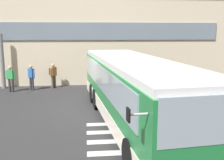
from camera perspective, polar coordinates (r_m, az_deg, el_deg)
The scene contains 8 objects.
ground_plane at distance 13.55m, azimuth -4.61°, elevation -6.05°, with size 80.00×90.00×0.02m, color #2B2B2D.
bay_paint_stripes at distance 9.83m, azimuth 7.89°, elevation -12.49°, with size 4.40×3.96×0.01m.
terminal_building at distance 24.66m, azimuth -6.84°, elevation 8.84°, with size 24.27×13.80×6.41m.
entry_support_column at distance 19.32m, azimuth -22.28°, elevation 3.66°, with size 0.28×0.28×3.64m, color slate.
bus_main_foreground at distance 11.01m, azimuth 4.66°, elevation -2.66°, with size 3.77×12.02×2.70m.
passenger_near_column at distance 18.09m, azimuth -20.72°, elevation 0.51°, with size 0.58×0.29×1.68m.
passenger_by_doorway at distance 18.17m, azimuth -16.74°, elevation 0.78°, with size 0.48×0.41×1.68m.
passenger_at_curb_edge at distance 18.58m, azimuth -12.40°, elevation 1.29°, with size 0.50×0.52×1.68m.
Camera 1 is at (-0.19, -13.00, 3.80)m, focal length 43.08 mm.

